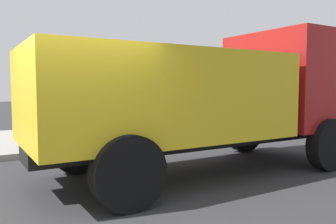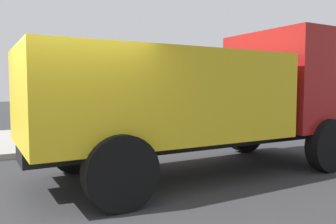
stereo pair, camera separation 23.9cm
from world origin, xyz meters
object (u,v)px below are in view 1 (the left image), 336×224
at_px(loose_tire, 53,125).
at_px(stop_sign, 133,87).
at_px(fire_hydrant, 45,128).
at_px(dump_truck_yellow, 213,94).

distance_m(loose_tire, stop_sign, 2.63).
bearing_deg(loose_tire, fire_hydrant, 103.43).
xyz_separation_m(loose_tire, dump_truck_yellow, (2.29, -3.97, 0.88)).
relative_size(fire_hydrant, stop_sign, 0.38).
xyz_separation_m(stop_sign, dump_truck_yellow, (-0.14, -3.99, -0.13)).
distance_m(fire_hydrant, loose_tire, 0.48).
relative_size(loose_tire, dump_truck_yellow, 0.16).
bearing_deg(stop_sign, loose_tire, -179.58).
bearing_deg(dump_truck_yellow, fire_hydrant, 118.46).
xyz_separation_m(fire_hydrant, stop_sign, (2.54, -0.44, 1.13)).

